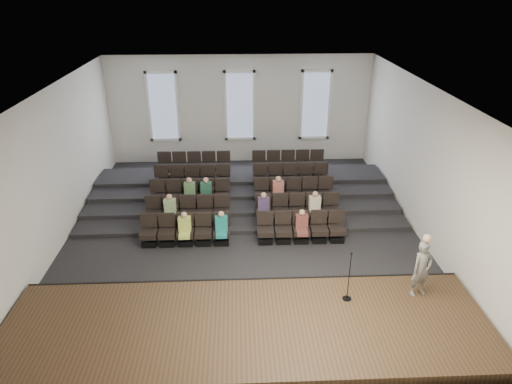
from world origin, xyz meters
TOP-DOWN VIEW (x-y plane):
  - ground at (0.00, 0.00)m, footprint 14.00×14.00m
  - ceiling at (0.00, 0.00)m, footprint 12.00×14.00m
  - wall_back at (0.00, 7.02)m, footprint 12.00×0.04m
  - wall_front at (0.00, -7.02)m, footprint 12.00×0.04m
  - wall_left at (-6.02, 0.00)m, footprint 0.04×14.00m
  - wall_right at (6.02, 0.00)m, footprint 0.04×14.00m
  - stage at (0.00, -5.10)m, footprint 11.80×3.60m
  - stage_lip at (0.00, -3.33)m, footprint 11.80×0.06m
  - risers at (0.00, 3.17)m, footprint 11.80×4.80m
  - seating_rows at (-0.00, 1.54)m, footprint 6.80×4.70m
  - windows at (0.00, 6.95)m, footprint 8.44×0.10m
  - audience at (-0.21, 0.45)m, footprint 5.45×2.64m
  - speaker at (4.52, -4.15)m, footprint 0.65×0.53m
  - mic_stand at (2.61, -4.29)m, footprint 0.24×0.24m

SIDE VIEW (x-z plane):
  - ground at x=0.00m, z-range 0.00..0.00m
  - risers at x=0.00m, z-range -0.10..0.50m
  - stage at x=0.00m, z-range 0.00..0.50m
  - stage_lip at x=0.00m, z-range -0.01..0.51m
  - seating_rows at x=0.00m, z-range -0.15..1.52m
  - audience at x=-0.21m, z-range 0.28..1.38m
  - mic_stand at x=2.61m, z-range 0.21..1.63m
  - speaker at x=4.52m, z-range 0.50..2.05m
  - wall_back at x=0.00m, z-range 0.00..5.00m
  - wall_front at x=0.00m, z-range 0.00..5.00m
  - wall_left at x=-6.02m, z-range 0.00..5.00m
  - wall_right at x=6.02m, z-range 0.00..5.00m
  - windows at x=0.00m, z-range 1.08..4.32m
  - ceiling at x=0.00m, z-range 5.00..5.02m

